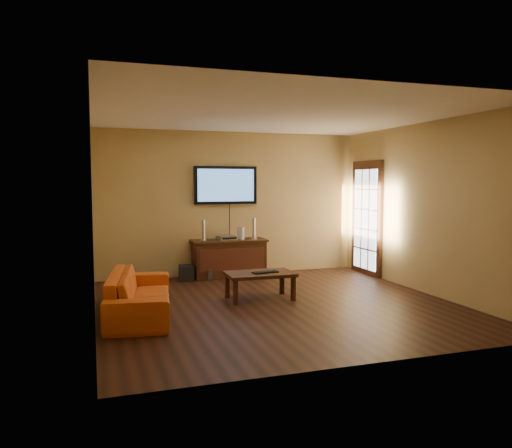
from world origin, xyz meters
name	(u,v)px	position (x,y,z in m)	size (l,w,h in m)	color
ground_plane	(277,304)	(0.00, 0.00, 0.00)	(5.00, 5.00, 0.00)	black
room_walls	(263,187)	(0.00, 0.62, 1.69)	(5.00, 5.00, 5.00)	tan
french_door	(367,219)	(2.46, 1.70, 1.05)	(0.07, 1.02, 2.22)	black
media_console	(229,258)	(-0.11, 2.23, 0.35)	(1.39, 0.53, 0.69)	black
television	(226,185)	(-0.11, 2.45, 1.70)	(1.20, 0.08, 0.71)	black
coffee_table	(260,276)	(-0.14, 0.37, 0.35)	(1.02, 0.62, 0.41)	black
sofa	(140,286)	(-1.93, 0.02, 0.38)	(1.96, 0.57, 0.77)	#CB5416
speaker_left	(203,231)	(-0.59, 2.23, 0.87)	(0.10, 0.10, 0.37)	silver
speaker_right	(254,229)	(0.36, 2.21, 0.87)	(0.11, 0.11, 0.39)	silver
av_receiver	(227,238)	(-0.16, 2.23, 0.73)	(0.33, 0.24, 0.08)	silver
game_console	(241,233)	(0.11, 2.22, 0.81)	(0.05, 0.16, 0.23)	white
subwoofer	(186,273)	(-0.94, 2.11, 0.14)	(0.27, 0.27, 0.27)	black
bottle	(210,275)	(-0.55, 1.94, 0.11)	(0.08, 0.08, 0.23)	white
keyboard	(265,272)	(-0.07, 0.31, 0.42)	(0.40, 0.20, 0.02)	black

